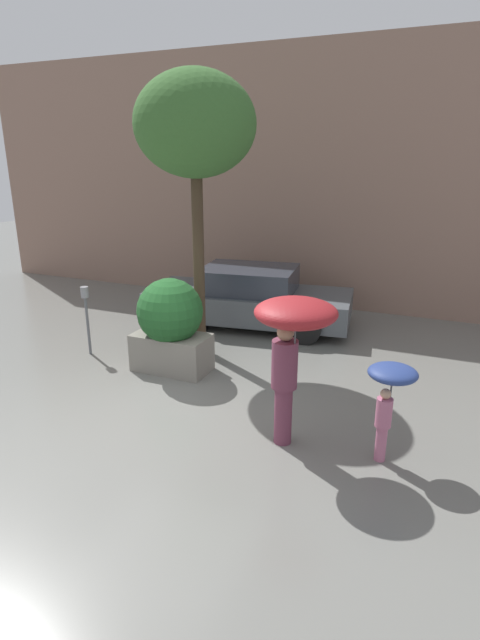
{
  "coord_description": "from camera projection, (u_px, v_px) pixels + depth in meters",
  "views": [
    {
      "loc": [
        3.6,
        -5.38,
        3.54
      ],
      "look_at": [
        0.64,
        1.6,
        1.05
      ],
      "focal_mm": 28.0,
      "sensor_mm": 36.0,
      "label": 1
    }
  ],
  "objects": [
    {
      "name": "ground_plane",
      "position": [
        156.0,
        416.0,
        7.14
      ],
      "size": [
        40.0,
        40.0,
        0.0
      ],
      "primitive_type": "plane",
      "color": "slate"
    },
    {
      "name": "street_tree",
      "position": [
        195.0,
        127.0,
        8.33
      ],
      "size": [
        2.06,
        2.06,
        4.93
      ],
      "color": "#423323",
      "rests_on": "ground"
    },
    {
      "name": "person_adult",
      "position": [
        293.0,
        332.0,
        5.95
      ],
      "size": [
        0.99,
        0.99,
        1.96
      ],
      "rotation": [
        0.0,
        0.0,
        -0.38
      ],
      "color": "brown",
      "rests_on": "ground"
    },
    {
      "name": "parked_car_near",
      "position": [
        249.0,
        298.0,
        10.89
      ],
      "size": [
        4.57,
        2.43,
        1.28
      ],
      "rotation": [
        0.0,
        0.0,
        1.7
      ],
      "color": "#4C5156",
      "rests_on": "ground"
    },
    {
      "name": "person_child",
      "position": [
        390.0,
        387.0,
        5.85
      ],
      "size": [
        0.58,
        0.58,
        1.23
      ],
      "rotation": [
        0.0,
        0.0,
        0.97
      ],
      "color": "#B76684",
      "rests_on": "ground"
    },
    {
      "name": "building_facade",
      "position": [
        296.0,
        180.0,
        11.89
      ],
      "size": [
        18.0,
        0.3,
        6.0
      ],
      "color": "#8C6B5B",
      "rests_on": "ground"
    },
    {
      "name": "parking_meter",
      "position": [
        86.0,
        306.0,
        9.12
      ],
      "size": [
        0.14,
        0.14,
        1.3
      ],
      "color": "#595B60",
      "rests_on": "ground"
    },
    {
      "name": "planter_box",
      "position": [
        171.0,
        324.0,
        8.44
      ],
      "size": [
        1.31,
        1.12,
        1.63
      ],
      "color": "gray",
      "rests_on": "ground"
    }
  ]
}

